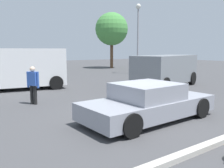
# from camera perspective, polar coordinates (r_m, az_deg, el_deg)

# --- Properties ---
(ground_plane) EXTENTS (80.00, 80.00, 0.00)m
(ground_plane) POSITION_cam_1_polar(r_m,az_deg,el_deg) (7.96, 6.74, -7.89)
(ground_plane) COLOR #424244
(sedan_foreground) EXTENTS (4.48, 2.07, 1.17)m
(sedan_foreground) POSITION_cam_1_polar(r_m,az_deg,el_deg) (7.66, 8.57, -4.39)
(sedan_foreground) COLOR gray
(sedan_foreground) RESTS_ON ground_plane
(van_white) EXTENTS (5.20, 3.03, 2.26)m
(van_white) POSITION_cam_1_polar(r_m,az_deg,el_deg) (14.35, -21.26, 3.68)
(van_white) COLOR white
(van_white) RESTS_ON ground_plane
(suv_dark) EXTENTS (5.29, 3.22, 1.86)m
(suv_dark) POSITION_cam_1_polar(r_m,az_deg,el_deg) (14.59, 12.63, 3.35)
(suv_dark) COLOR gray
(suv_dark) RESTS_ON ground_plane
(pedestrian) EXTENTS (0.42, 0.49, 1.53)m
(pedestrian) POSITION_cam_1_polar(r_m,az_deg,el_deg) (10.13, -18.16, 0.41)
(pedestrian) COLOR black
(pedestrian) RESTS_ON ground_plane
(parking_curb) EXTENTS (9.91, 0.20, 0.12)m
(parking_curb) POSITION_cam_1_polar(r_m,az_deg,el_deg) (6.31, 23.87, -12.31)
(parking_curb) COLOR #B7B2A8
(parking_curb) RESTS_ON ground_plane
(light_post_near) EXTENTS (0.44, 0.44, 6.18)m
(light_post_near) POSITION_cam_1_polar(r_m,az_deg,el_deg) (22.13, 6.16, 13.33)
(light_post_near) COLOR gray
(light_post_near) RESTS_ON ground_plane
(tree_back_center) EXTENTS (3.83, 3.83, 6.51)m
(tree_back_center) POSITION_cam_1_polar(r_m,az_deg,el_deg) (29.02, -0.09, 12.83)
(tree_back_center) COLOR brown
(tree_back_center) RESTS_ON ground_plane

